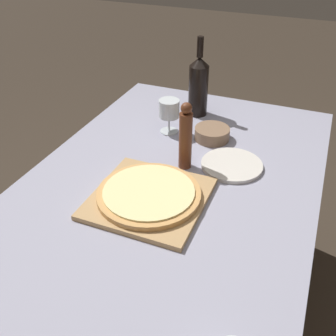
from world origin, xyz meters
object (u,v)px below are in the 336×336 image
Objects in this scene: small_bowl at (212,134)px; wine_glass at (169,110)px; wine_bottle at (198,85)px; pizza at (149,193)px; pepper_mill at (186,137)px.

wine_glass is at bearing -176.90° from small_bowl.
wine_bottle reaches higher than small_bowl.
wine_bottle reaches higher than wine_glass.
pizza is 1.33× the size of pepper_mill.
wine_glass is (-0.15, 0.22, -0.02)m from pepper_mill.
pepper_mill is 1.76× the size of wine_glass.
wine_bottle is at bearing 123.43° from small_bowl.
wine_bottle is 2.43× the size of wine_glass.
wine_glass reaches higher than small_bowl.
wine_bottle is 0.44m from pepper_mill.
small_bowl is (0.13, -0.20, -0.11)m from wine_bottle.
pizza is at bearing -98.71° from small_bowl.
pepper_mill is 1.78× the size of small_bowl.
wine_glass is (-0.06, -0.21, -0.04)m from wine_bottle.
small_bowl is at bearing 81.91° from pepper_mill.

